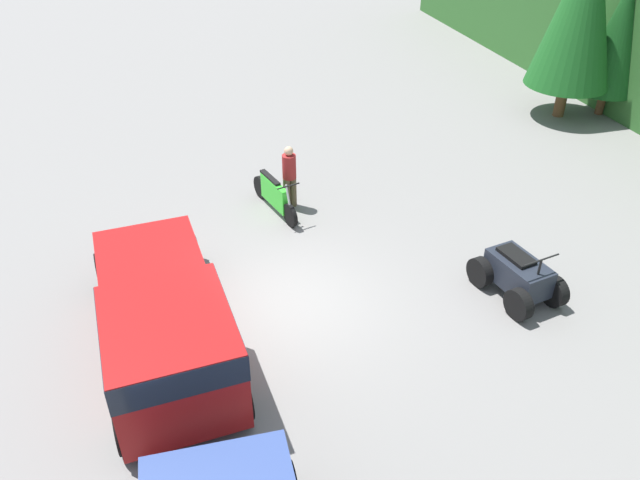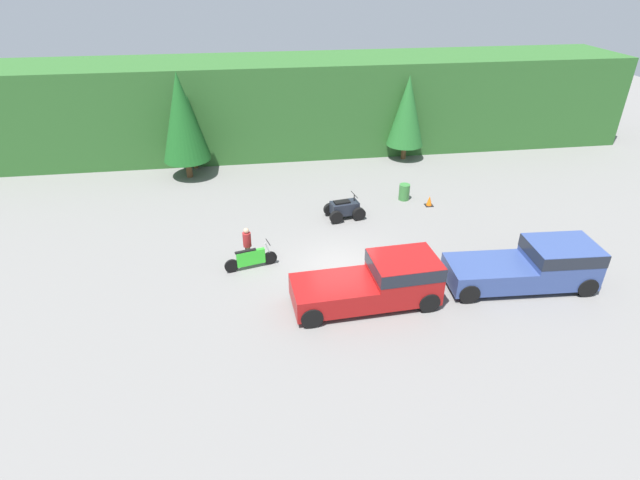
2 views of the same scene
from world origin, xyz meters
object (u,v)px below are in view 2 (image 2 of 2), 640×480
pickup_truck_red (380,281)px  quad_atv (344,209)px  dirt_bike (251,259)px  rider_person (247,244)px  pickup_truck_second (535,264)px  traffic_cone (429,201)px  steel_barrel (404,192)px

pickup_truck_red → quad_atv: pickup_truck_red is taller
dirt_bike → rider_person: bearing=90.4°
pickup_truck_second → rider_person: 11.78m
dirt_bike → traffic_cone: dirt_bike is taller
quad_atv → rider_person: size_ratio=1.20×
quad_atv → steel_barrel: bearing=15.1°
rider_person → steel_barrel: rider_person is taller
dirt_bike → pickup_truck_second: bearing=-28.4°
pickup_truck_red → pickup_truck_second: 6.42m
pickup_truck_second → rider_person: (-11.30, 3.32, -0.04)m
pickup_truck_second → quad_atv: (-6.37, 6.96, -0.48)m
quad_atv → traffic_cone: 4.81m
rider_person → steel_barrel: 10.10m
pickup_truck_red → traffic_cone: 9.29m
dirt_bike → traffic_cone: (9.57, 4.81, -0.21)m
rider_person → pickup_truck_second: bearing=-31.7°
pickup_truck_red → dirt_bike: pickup_truck_red is taller
pickup_truck_red → rider_person: bearing=140.6°
pickup_truck_red → traffic_cone: (4.80, 7.92, -0.71)m
traffic_cone → steel_barrel: steel_barrel is taller
steel_barrel → rider_person: bearing=-148.2°
dirt_bike → traffic_cone: bearing=12.8°
dirt_bike → rider_person: (-0.11, 0.44, 0.47)m
rider_person → steel_barrel: (8.57, 5.32, -0.49)m
pickup_truck_second → rider_person: size_ratio=3.45×
quad_atv → steel_barrel: quad_atv is taller
traffic_cone → pickup_truck_second: bearing=-78.1°
dirt_bike → quad_atv: quad_atv is taller
pickup_truck_red → dirt_bike: (-4.77, 3.12, -0.50)m
quad_atv → steel_barrel: 4.01m
dirt_bike → rider_person: 0.65m
dirt_bike → steel_barrel: size_ratio=2.55×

